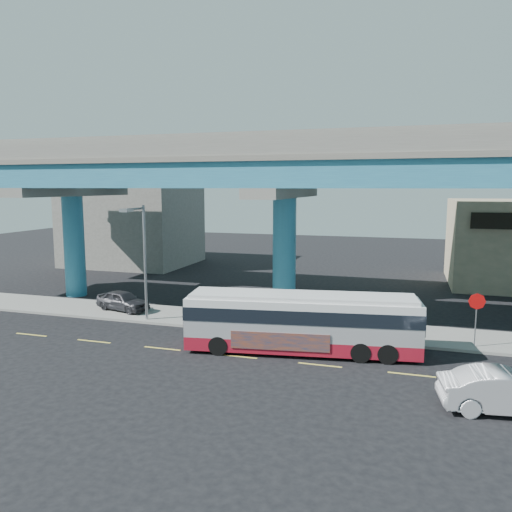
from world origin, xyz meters
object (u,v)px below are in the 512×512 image
(sedan, at_px, (507,392))
(stop_sign, at_px, (477,308))
(parked_car, at_px, (123,300))
(street_lamp, at_px, (140,246))
(transit_bus, at_px, (302,320))

(sedan, relative_size, stop_sign, 1.79)
(parked_car, distance_m, street_lamp, 5.09)
(sedan, relative_size, parked_car, 1.22)
(parked_car, bearing_deg, street_lamp, -114.90)
(street_lamp, bearing_deg, parked_car, 141.36)
(transit_bus, bearing_deg, stop_sign, 11.28)
(sedan, height_order, street_lamp, street_lamp)
(parked_car, height_order, stop_sign, stop_sign)
(parked_car, bearing_deg, stop_sign, -79.95)
(sedan, height_order, parked_car, sedan)
(transit_bus, relative_size, street_lamp, 1.68)
(street_lamp, xyz_separation_m, stop_sign, (18.28, 0.71, -2.55))
(sedan, bearing_deg, street_lamp, 62.35)
(transit_bus, xyz_separation_m, parked_car, (-12.66, 4.26, -0.80))
(transit_bus, height_order, sedan, transit_bus)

